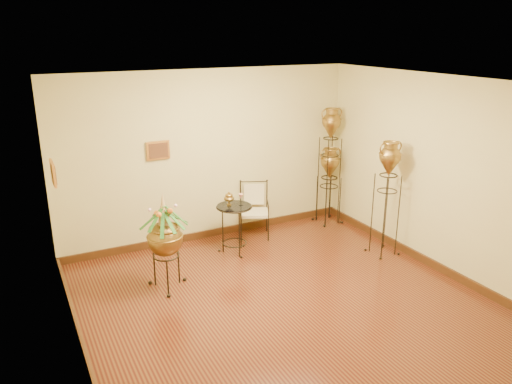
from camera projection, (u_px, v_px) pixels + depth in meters
name	position (u px, v px, depth m)	size (l,w,h in m)	color
ground	(284.00, 303.00, 6.45)	(5.00, 5.00, 0.00)	#5A3215
room_shell	(286.00, 174.00, 5.91)	(5.02, 5.02, 2.81)	#CDC884
amphora_tall	(329.00, 165.00, 8.86)	(0.45, 0.45, 2.11)	black
amphora_mid	(386.00, 198.00, 7.62)	(0.49, 0.49, 1.82)	black
amphora_short	(329.00, 185.00, 8.97)	(0.47, 0.47, 1.41)	black
planter_urn	(165.00, 235.00, 6.61)	(0.95, 0.95, 1.39)	black
armchair	(254.00, 210.00, 8.41)	(0.67, 0.66, 0.93)	black
side_table	(234.00, 228.00, 7.80)	(0.58, 0.58, 0.99)	black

